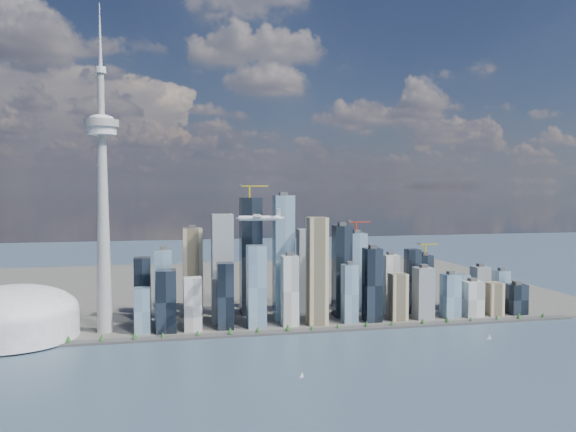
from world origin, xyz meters
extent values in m
plane|color=#35475D|center=(0.00, 0.00, 0.00)|extent=(4000.00, 4000.00, 0.00)
cube|color=#383838|center=(0.00, 250.00, 2.00)|extent=(1100.00, 22.00, 4.00)
cube|color=#4C4C47|center=(0.00, 700.00, 1.50)|extent=(1400.00, 900.00, 3.00)
cylinder|color=#3F2D1E|center=(-390.00, 250.00, 5.20)|extent=(1.00, 1.00, 2.40)
cone|color=#1B4B1B|center=(-390.00, 250.00, 8.80)|extent=(7.20, 7.20, 8.00)
cylinder|color=#3F2D1E|center=(-303.33, 250.00, 5.20)|extent=(1.00, 1.00, 2.40)
cone|color=#1B4B1B|center=(-303.33, 250.00, 8.80)|extent=(7.20, 7.20, 8.00)
cylinder|color=#3F2D1E|center=(-216.67, 250.00, 5.20)|extent=(1.00, 1.00, 2.40)
cone|color=#1B4B1B|center=(-216.67, 250.00, 8.80)|extent=(7.20, 7.20, 8.00)
cylinder|color=#3F2D1E|center=(-130.00, 250.00, 5.20)|extent=(1.00, 1.00, 2.40)
cone|color=#1B4B1B|center=(-130.00, 250.00, 8.80)|extent=(7.20, 7.20, 8.00)
cylinder|color=#3F2D1E|center=(-43.33, 250.00, 5.20)|extent=(1.00, 1.00, 2.40)
cone|color=#1B4B1B|center=(-43.33, 250.00, 8.80)|extent=(7.20, 7.20, 8.00)
cylinder|color=#3F2D1E|center=(43.33, 250.00, 5.20)|extent=(1.00, 1.00, 2.40)
cone|color=#1B4B1B|center=(43.33, 250.00, 8.80)|extent=(7.20, 7.20, 8.00)
cylinder|color=#3F2D1E|center=(130.00, 250.00, 5.20)|extent=(1.00, 1.00, 2.40)
cone|color=#1B4B1B|center=(130.00, 250.00, 8.80)|extent=(7.20, 7.20, 8.00)
cylinder|color=#3F2D1E|center=(216.67, 250.00, 5.20)|extent=(1.00, 1.00, 2.40)
cone|color=#1B4B1B|center=(216.67, 250.00, 8.80)|extent=(7.20, 7.20, 8.00)
cylinder|color=#3F2D1E|center=(303.33, 250.00, 5.20)|extent=(1.00, 1.00, 2.40)
cone|color=#1B4B1B|center=(303.33, 250.00, 8.80)|extent=(7.20, 7.20, 8.00)
cylinder|color=#3F2D1E|center=(390.00, 250.00, 5.20)|extent=(1.00, 1.00, 2.40)
cone|color=#1B4B1B|center=(390.00, 250.00, 8.80)|extent=(7.20, 7.20, 8.00)
cylinder|color=#3F2D1E|center=(476.67, 250.00, 5.20)|extent=(1.00, 1.00, 2.40)
cone|color=#1B4B1B|center=(476.67, 250.00, 8.80)|extent=(7.20, 7.20, 8.00)
cube|color=black|center=(-200.00, 290.00, 55.88)|extent=(34.00, 34.00, 105.75)
cube|color=#7798B4|center=(-200.00, 340.00, 70.30)|extent=(30.00, 30.00, 134.59)
cube|color=silver|center=(-150.00, 290.00, 48.67)|extent=(30.00, 30.00, 91.33)
cube|color=#C4B486|center=(-150.00, 395.00, 87.12)|extent=(36.00, 36.00, 168.24)
cube|color=slate|center=(-95.00, 340.00, 101.54)|extent=(38.00, 38.00, 197.08)
cube|color=black|center=(-95.00, 290.00, 60.68)|extent=(28.00, 28.00, 115.37)
cube|color=#7798B4|center=(-40.00, 290.00, 75.10)|extent=(32.00, 32.00, 144.21)
cube|color=black|center=(-40.00, 395.00, 115.96)|extent=(40.00, 40.00, 225.92)
cube|color=#7798B4|center=(15.00, 340.00, 118.37)|extent=(36.00, 36.00, 230.73)
cube|color=silver|center=(15.00, 290.00, 65.49)|extent=(28.00, 28.00, 124.98)
cube|color=#C4B486|center=(70.00, 290.00, 99.14)|extent=(34.00, 34.00, 192.28)
cube|color=slate|center=(70.00, 395.00, 84.72)|extent=(30.00, 30.00, 163.43)
cube|color=black|center=(125.00, 340.00, 89.52)|extent=(32.00, 32.00, 173.05)
cube|color=#7798B4|center=(125.00, 290.00, 55.88)|extent=(26.00, 26.00, 105.75)
cube|color=black|center=(175.00, 290.00, 70.30)|extent=(30.00, 30.00, 134.59)
cube|color=#7798B4|center=(175.00, 395.00, 79.91)|extent=(34.00, 34.00, 153.82)
cube|color=silver|center=(225.00, 340.00, 60.68)|extent=(28.00, 28.00, 115.37)
cube|color=#C4B486|center=(225.00, 290.00, 46.26)|extent=(30.00, 30.00, 86.52)
cube|color=slate|center=(275.00, 290.00, 51.07)|extent=(32.00, 32.00, 96.14)
cube|color=black|center=(275.00, 340.00, 65.49)|extent=(26.00, 26.00, 124.98)
cube|color=#7798B4|center=(325.00, 290.00, 43.86)|extent=(30.00, 30.00, 81.72)
cube|color=black|center=(325.00, 395.00, 55.88)|extent=(28.00, 28.00, 105.75)
cube|color=#7798B4|center=(375.00, 340.00, 39.05)|extent=(30.00, 30.00, 72.10)
cube|color=silver|center=(375.00, 290.00, 36.65)|extent=(34.00, 34.00, 67.30)
cube|color=#C4B486|center=(420.00, 290.00, 34.24)|extent=(28.00, 28.00, 62.49)
cube|color=slate|center=(420.00, 340.00, 46.26)|extent=(30.00, 30.00, 86.52)
cube|color=black|center=(465.00, 290.00, 31.84)|extent=(32.00, 32.00, 57.68)
cube|color=#7798B4|center=(465.00, 340.00, 41.46)|extent=(26.00, 26.00, 76.91)
cube|color=black|center=(-240.00, 395.00, 60.68)|extent=(30.00, 30.00, 115.37)
cube|color=#7798B4|center=(-240.00, 290.00, 41.46)|extent=(26.00, 26.00, 76.91)
cube|color=gold|center=(-40.00, 395.00, 239.92)|extent=(3.00, 3.00, 22.00)
cube|color=gold|center=(-31.75, 395.00, 250.92)|extent=(55.00, 2.20, 2.20)
cube|color=#383838|center=(-56.50, 395.00, 252.92)|extent=(6.00, 4.00, 4.00)
cube|color=#A12D17|center=(175.00, 395.00, 167.82)|extent=(3.00, 3.00, 22.00)
cube|color=#A12D17|center=(182.20, 395.00, 178.82)|extent=(48.00, 2.20, 2.20)
cube|color=#383838|center=(160.60, 395.00, 180.82)|extent=(6.00, 4.00, 4.00)
cube|color=gold|center=(325.00, 395.00, 119.75)|extent=(3.00, 3.00, 22.00)
cube|color=gold|center=(331.75, 395.00, 130.75)|extent=(45.00, 2.20, 2.20)
cube|color=#383838|center=(311.50, 395.00, 132.75)|extent=(6.00, 4.00, 4.00)
cone|color=gray|center=(-300.00, 310.00, 173.00)|extent=(26.00, 26.00, 340.00)
cylinder|color=silver|center=(-300.00, 310.00, 343.00)|extent=(48.00, 48.00, 14.00)
cylinder|color=gray|center=(-300.00, 310.00, 355.00)|extent=(56.00, 56.00, 12.00)
ellipsoid|color=silver|center=(-300.00, 310.00, 363.00)|extent=(40.00, 40.00, 14.00)
cylinder|color=gray|center=(-300.00, 310.00, 403.00)|extent=(11.00, 11.00, 80.00)
cylinder|color=silver|center=(-300.00, 310.00, 443.00)|extent=(18.00, 18.00, 10.00)
cone|color=silver|center=(-300.00, 310.00, 501.00)|extent=(7.00, 7.00, 105.00)
cylinder|color=silver|center=(-440.00, 300.00, 25.00)|extent=(200.00, 200.00, 44.00)
ellipsoid|color=silver|center=(-440.00, 300.00, 47.00)|extent=(200.00, 200.00, 84.00)
cylinder|color=silver|center=(-52.57, 194.86, 200.41)|extent=(63.57, 15.74, 7.76)
cone|color=silver|center=(-85.06, 199.04, 200.41)|extent=(9.41, 8.78, 7.76)
cone|color=silver|center=(-18.88, 190.53, 200.41)|extent=(13.02, 9.25, 7.76)
cube|color=silver|center=(-54.98, 195.17, 204.53)|extent=(18.29, 68.63, 1.21)
cylinder|color=silver|center=(-56.68, 181.93, 202.59)|extent=(13.79, 6.03, 4.37)
cylinder|color=silver|center=(-53.28, 208.41, 202.59)|extent=(13.79, 6.03, 4.37)
cylinder|color=#3F3F3F|center=(-63.90, 182.86, 202.59)|extent=(1.60, 9.67, 9.71)
cylinder|color=#3F3F3F|center=(-60.50, 209.34, 202.59)|extent=(1.60, 9.67, 9.71)
cube|color=silver|center=(-22.49, 191.00, 208.17)|extent=(6.86, 1.83, 13.35)
cube|color=silver|center=(-22.49, 191.00, 214.96)|extent=(8.08, 22.34, 0.85)
cube|color=white|center=(-22.97, 28.92, 0.34)|extent=(5.33, 2.18, 0.69)
cylinder|color=#999999|center=(-22.97, 28.92, 4.31)|extent=(0.21, 0.21, 7.76)
cube|color=white|center=(319.98, 145.48, 0.40)|extent=(6.29, 4.06, 0.81)
cylinder|color=#999999|center=(319.98, 145.48, 5.05)|extent=(0.24, 0.24, 9.09)
camera|label=1|loc=(-187.63, -674.68, 249.78)|focal=35.00mm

